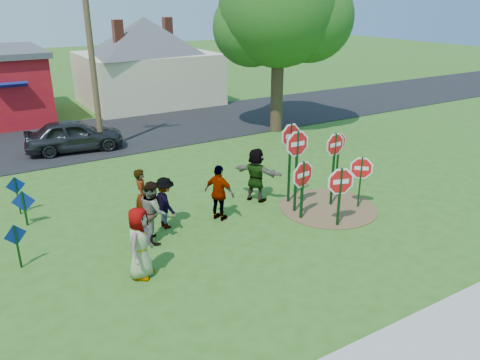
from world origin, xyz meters
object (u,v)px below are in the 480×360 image
object	(u,v)px
leafy_tree	(282,13)
suv	(74,135)
stop_sign_c	(334,153)
stop_sign_d	(339,148)
stop_sign_a	(303,178)
person_a	(140,243)
utility_pole	(91,52)
person_b	(142,195)
stop_sign_b	(290,143)

from	to	relation	value
leafy_tree	suv	bearing A→B (deg)	169.79
stop_sign_c	stop_sign_d	xyz separation A→B (m)	(0.99, 0.87, -0.22)
stop_sign_c	stop_sign_a	bearing A→B (deg)	-171.99
stop_sign_d	suv	size ratio (longest dim) A/B	0.54
person_a	utility_pole	bearing A→B (deg)	33.42
person_a	stop_sign_a	bearing A→B (deg)	-40.26
suv	leafy_tree	world-z (taller)	leafy_tree
stop_sign_a	leafy_tree	distance (m)	11.43
utility_pole	stop_sign_d	bearing A→B (deg)	-57.38
person_b	leafy_tree	distance (m)	12.78
person_a	suv	size ratio (longest dim) A/B	0.44
stop_sign_a	stop_sign_b	bearing A→B (deg)	62.75
stop_sign_d	person_a	size ratio (longest dim) A/B	1.22
stop_sign_a	person_a	bearing A→B (deg)	177.37
stop_sign_b	leafy_tree	size ratio (longest dim) A/B	0.32
stop_sign_d	person_b	xyz separation A→B (m)	(-6.76, 1.23, -0.77)
person_a	stop_sign_b	bearing A→B (deg)	-28.98
suv	leafy_tree	xyz separation A→B (m)	(9.92, -1.79, 5.06)
stop_sign_a	stop_sign_c	xyz separation A→B (m)	(1.50, 0.30, 0.49)
stop_sign_c	suv	size ratio (longest dim) A/B	0.63
stop_sign_a	utility_pole	size ratio (longest dim) A/B	0.25
person_a	leafy_tree	world-z (taller)	leafy_tree
stop_sign_c	person_a	world-z (taller)	stop_sign_c
utility_pole	leafy_tree	world-z (taller)	leafy_tree
stop_sign_d	person_b	size ratio (longest dim) A/B	1.32
stop_sign_d	suv	world-z (taller)	stop_sign_d
person_b	utility_pole	size ratio (longest dim) A/B	0.21
stop_sign_b	stop_sign_d	distance (m)	2.12
stop_sign_c	utility_pole	xyz separation A→B (m)	(-4.86, 10.01, 2.51)
stop_sign_d	utility_pole	xyz separation A→B (m)	(-5.85, 9.14, 2.73)
stop_sign_a	stop_sign_d	bearing A→B (deg)	16.95
person_b	leafy_tree	world-z (taller)	leafy_tree
stop_sign_a	stop_sign_b	distance (m)	1.50
stop_sign_a	suv	xyz separation A→B (m)	(-4.41, 10.75, -0.60)
utility_pole	person_a	bearing A→B (deg)	-100.63
utility_pole	leafy_tree	xyz separation A→B (m)	(8.87, -1.35, 1.46)
person_a	utility_pole	xyz separation A→B (m)	(2.04, 10.85, 3.43)
stop_sign_c	stop_sign_d	world-z (taller)	stop_sign_c
stop_sign_d	suv	distance (m)	11.83
stop_sign_d	stop_sign_b	bearing A→B (deg)	170.57
stop_sign_a	utility_pole	xyz separation A→B (m)	(-3.36, 10.32, 3.00)
suv	person_b	bearing A→B (deg)	-171.60
suv	leafy_tree	distance (m)	11.28
stop_sign_c	utility_pole	world-z (taller)	utility_pole
suv	leafy_tree	bearing A→B (deg)	-92.75
person_b	stop_sign_d	bearing A→B (deg)	-79.07
stop_sign_c	stop_sign_d	distance (m)	1.34
stop_sign_b	person_a	bearing A→B (deg)	-169.93
person_a	person_b	xyz separation A→B (m)	(1.13, 2.95, -0.07)
utility_pole	stop_sign_c	bearing A→B (deg)	-64.11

